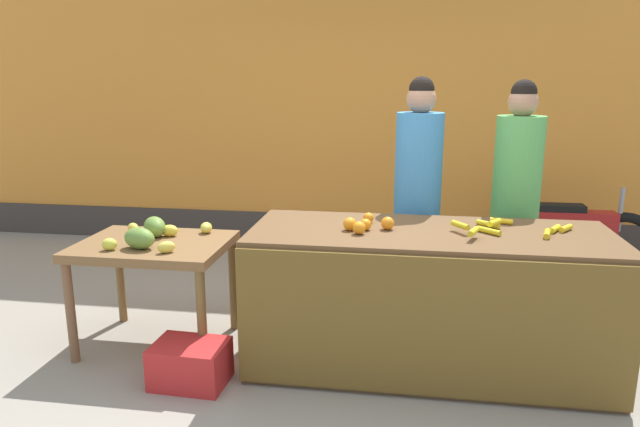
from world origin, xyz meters
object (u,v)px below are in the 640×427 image
vendor_woman_blue_shirt (417,203)px  produce_crate (190,364)px  vendor_woman_green_shirt (515,205)px  parked_motorcycle (568,237)px  produce_sack (284,276)px

vendor_woman_blue_shirt → produce_crate: 1.94m
vendor_woman_blue_shirt → vendor_woman_green_shirt: bearing=6.1°
vendor_woman_blue_shirt → produce_crate: bearing=-139.4°
parked_motorcycle → produce_sack: bearing=-154.6°
produce_crate → vendor_woman_blue_shirt: bearing=40.6°
parked_motorcycle → produce_sack: size_ratio=2.72×
produce_sack → vendor_woman_blue_shirt: bearing=-1.4°
vendor_woman_blue_shirt → produce_sack: size_ratio=3.12×
produce_sack → parked_motorcycle: bearing=25.4°
produce_crate → produce_sack: produce_sack is taller
vendor_woman_blue_shirt → produce_crate: (-1.34, -1.15, -0.80)m
vendor_woman_green_shirt → produce_crate: vendor_woman_green_shirt is taller
vendor_woman_green_shirt → produce_crate: bearing=-149.1°
vendor_woman_green_shirt → produce_sack: 1.83m
produce_crate → produce_sack: bearing=74.4°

